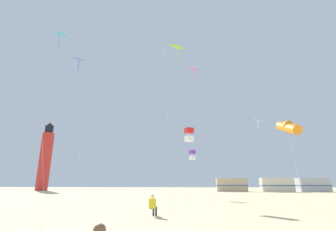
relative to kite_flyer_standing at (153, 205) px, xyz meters
name	(u,v)px	position (x,y,z in m)	size (l,w,h in m)	color
kite_flyer_standing	(153,205)	(0.00, 0.00, 0.00)	(0.44, 0.56, 1.16)	yellow
kite_diamond_lime	(176,53)	(1.33, 1.25, 10.04)	(1.59, 1.59, 11.38)	silver
kite_tube_orange	(288,127)	(9.38, 3.52, 5.06)	(0.91, 2.55, 6.38)	silver
kite_diamond_rainbow	(195,75)	(3.11, 10.27, 12.49)	(2.26, 2.26, 14.07)	silver
kite_diamond_cyan	(58,41)	(-8.07, 2.32, 12.07)	(2.16, 1.75, 13.60)	silver
kite_box_scarlet	(189,135)	(2.25, 6.16, 5.10)	(2.18, 2.18, 6.29)	silver
kite_box_violet	(192,155)	(2.87, 16.11, 4.48)	(2.08, 2.08, 5.67)	silver
kite_diamond_blue	(79,65)	(-7.76, 5.66, 11.63)	(2.01, 2.01, 13.11)	silver
kite_diamond_white	(257,123)	(11.02, 15.82, 8.37)	(2.90, 2.90, 9.59)	silver
lighthouse_distant	(45,158)	(-32.36, 44.72, 7.22)	(2.80, 2.80, 16.80)	red
rv_van_tan	(232,185)	(12.11, 41.05, 0.78)	(6.52, 2.57, 2.80)	#C6B28C
rv_van_cream	(277,185)	(21.03, 39.29, 0.78)	(6.49, 2.47, 2.80)	beige
rv_van_silver	(313,185)	(28.85, 40.40, 0.78)	(6.59, 2.80, 2.80)	#B7BABF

